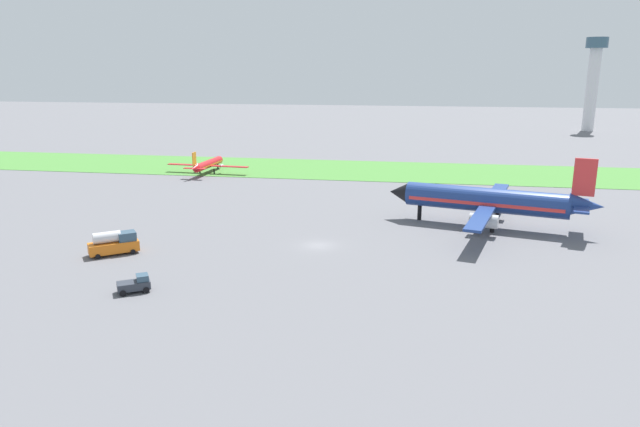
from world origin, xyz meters
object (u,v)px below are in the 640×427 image
airplane_midfield_jet (489,201)px  fuel_truck_near_gate (114,243)px  control_tower (593,76)px  pushback_tug_midfield (135,284)px  airplane_taxiing_turboprop (208,164)px

airplane_midfield_jet → fuel_truck_near_gate: (-52.08, -22.64, -2.70)m
control_tower → pushback_tug_midfield: bearing=-117.8°
airplane_taxiing_turboprop → control_tower: 162.86m
pushback_tug_midfield → control_tower: size_ratio=0.11×
airplane_taxiing_turboprop → pushback_tug_midfield: (17.87, -72.70, -1.33)m
fuel_truck_near_gate → pushback_tug_midfield: (9.17, -12.25, -0.67)m
pushback_tug_midfield → fuel_truck_near_gate: bearing=94.8°
control_tower → airplane_midfield_jet: bearing=-110.0°
airplane_midfield_jet → fuel_truck_near_gate: bearing=37.7°
airplane_midfield_jet → airplane_taxiing_turboprop: airplane_midfield_jet is taller
airplane_taxiing_turboprop → fuel_truck_near_gate: size_ratio=3.08×
pushback_tug_midfield → airplane_taxiing_turboprop: bearing=71.8°
airplane_taxiing_turboprop → fuel_truck_near_gate: bearing=-167.9°
airplane_taxiing_turboprop → pushback_tug_midfield: bearing=-162.3°
airplane_midfield_jet → airplane_taxiing_turboprop: bearing=-17.7°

